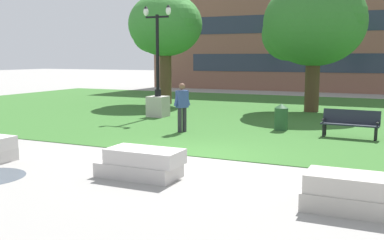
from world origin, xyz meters
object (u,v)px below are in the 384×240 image
concrete_block_left (141,163)px  concrete_block_right (356,194)px  trash_bin (281,117)px  park_bench_near_left (350,122)px  person_bystander_near_lawn (182,105)px  lamp_post_right (158,94)px

concrete_block_left → concrete_block_right: (4.49, -0.37, 0.00)m
concrete_block_left → trash_bin: trash_bin is taller
concrete_block_left → park_bench_near_left: (3.69, 7.00, 0.23)m
trash_bin → person_bystander_near_lawn: bearing=-148.9°
concrete_block_right → concrete_block_left: bearing=175.3°
lamp_post_right → park_bench_near_left: bearing=-13.6°
lamp_post_right → concrete_block_right: bearing=-45.9°
concrete_block_left → person_bystander_near_lawn: (-1.79, 5.71, 0.68)m
concrete_block_left → trash_bin: size_ratio=1.97×
lamp_post_right → person_bystander_near_lawn: bearing=-49.7°
concrete_block_left → park_bench_near_left: 7.91m
lamp_post_right → trash_bin: (5.84, -1.43, -0.50)m
concrete_block_left → concrete_block_right: size_ratio=1.05×
trash_bin → person_bystander_near_lawn: 3.61m
lamp_post_right → concrete_block_left: bearing=-63.1°
lamp_post_right → person_bystander_near_lawn: 4.30m
concrete_block_right → park_bench_near_left: (-0.81, 7.37, 0.23)m
person_bystander_near_lawn → concrete_block_left: bearing=-72.6°
lamp_post_right → person_bystander_near_lawn: lamp_post_right is taller
park_bench_near_left → concrete_block_left: bearing=-117.8°
park_bench_near_left → person_bystander_near_lawn: bearing=-166.8°
lamp_post_right → trash_bin: 6.04m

